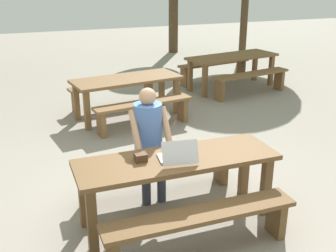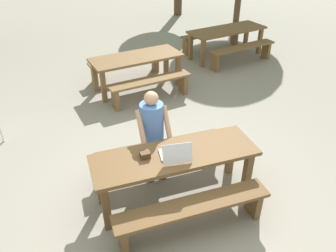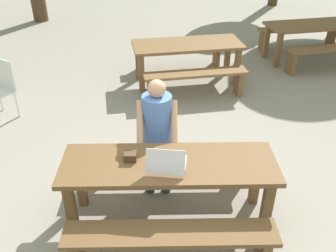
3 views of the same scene
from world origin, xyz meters
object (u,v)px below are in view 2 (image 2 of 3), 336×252
picnic_table_front (175,161)px  picnic_table_mid (137,61)px  picnic_table_rear (227,33)px  small_pouch (145,155)px  laptop (175,154)px  person_seated (153,129)px

picnic_table_front → picnic_table_mid: picnic_table_front is taller
picnic_table_front → picnic_table_rear: 5.37m
small_pouch → picnic_table_mid: small_pouch is taller
picnic_table_rear → picnic_table_front: bearing=-135.3°
laptop → picnic_table_mid: laptop is taller
person_seated → picnic_table_front: bearing=-78.6°
picnic_table_front → small_pouch: size_ratio=17.64×
picnic_table_mid → picnic_table_rear: bearing=12.9°
picnic_table_front → person_seated: size_ratio=1.58×
picnic_table_rear → laptop: bearing=-135.1°
small_pouch → person_seated: bearing=63.5°
small_pouch → person_seated: person_seated is taller
laptop → person_seated: size_ratio=0.30×
small_pouch → laptop: bearing=-19.7°
laptop → picnic_table_mid: size_ratio=0.20×
person_seated → laptop: bearing=-81.9°
small_pouch → picnic_table_rear: (3.41, 4.37, -0.14)m
picnic_table_mid → picnic_table_rear: size_ratio=0.92×
picnic_table_front → picnic_table_rear: picnic_table_rear is taller
small_pouch → person_seated: 0.57m
laptop → person_seated: 0.64m
laptop → picnic_table_rear: 5.44m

